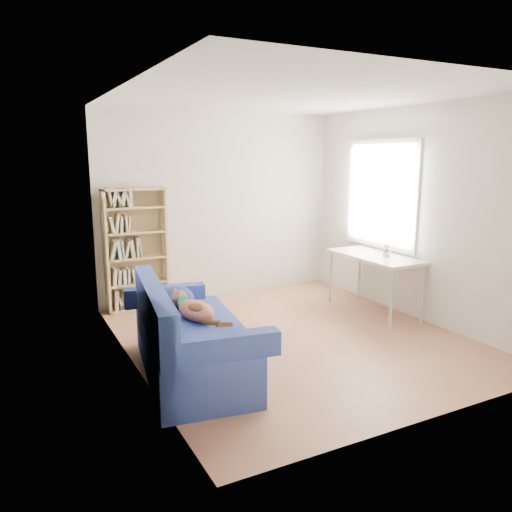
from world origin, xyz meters
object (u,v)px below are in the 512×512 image
at_px(sofa, 187,338).
at_px(desk, 375,260).
at_px(bookshelf, 136,254).
at_px(pen_cup, 387,252).

xyz_separation_m(sofa, desk, (2.78, 0.68, 0.34)).
bearing_deg(sofa, desk, 22.19).
distance_m(bookshelf, pen_cup, 3.22).
bearing_deg(pen_cup, bookshelf, 148.45).
relative_size(sofa, pen_cup, 11.51).
height_order(sofa, desk, sofa).
distance_m(sofa, desk, 2.88).
bearing_deg(desk, sofa, -166.33).
height_order(sofa, pen_cup, pen_cup).
xyz_separation_m(desk, pen_cup, (0.05, -0.15, 0.13)).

